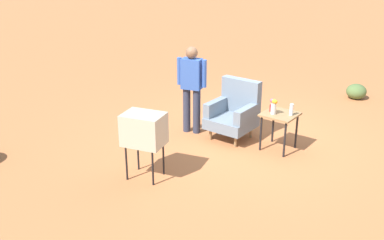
# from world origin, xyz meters

# --- Properties ---
(ground_plane) EXTENTS (60.00, 60.00, 0.00)m
(ground_plane) POSITION_xyz_m (0.00, 0.00, 0.00)
(ground_plane) COLOR #B76B3D
(armchair) EXTENTS (0.78, 0.78, 1.06)m
(armchair) POSITION_xyz_m (-0.19, -0.08, 0.50)
(armchair) COLOR #937047
(armchair) RESTS_ON ground
(side_table) EXTENTS (0.56, 0.56, 0.66)m
(side_table) POSITION_xyz_m (0.71, -0.07, 0.56)
(side_table) COLOR black
(side_table) RESTS_ON ground
(tv_on_stand) EXTENTS (0.69, 0.58, 1.03)m
(tv_on_stand) POSITION_xyz_m (-0.44, -2.19, 0.78)
(tv_on_stand) COLOR black
(tv_on_stand) RESTS_ON ground
(person_standing) EXTENTS (0.55, 0.31, 1.64)m
(person_standing) POSITION_xyz_m (-0.95, -0.36, 0.94)
(person_standing) COLOR #2D3347
(person_standing) RESTS_ON ground
(soda_can_red) EXTENTS (0.07, 0.07, 0.12)m
(soda_can_red) POSITION_xyz_m (0.54, -0.06, 0.72)
(soda_can_red) COLOR red
(soda_can_red) RESTS_ON side_table
(bottle_short_clear) EXTENTS (0.06, 0.06, 0.20)m
(bottle_short_clear) POSITION_xyz_m (0.89, -0.03, 0.76)
(bottle_short_clear) COLOR silver
(bottle_short_clear) RESTS_ON side_table
(flower_vase) EXTENTS (0.15, 0.10, 0.27)m
(flower_vase) POSITION_xyz_m (0.63, -0.16, 0.81)
(flower_vase) COLOR silver
(flower_vase) RESTS_ON side_table
(shrub_lone) EXTENTS (0.45, 0.45, 0.35)m
(shrub_lone) POSITION_xyz_m (0.89, 3.51, 0.17)
(shrub_lone) COLOR #516B38
(shrub_lone) RESTS_ON ground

